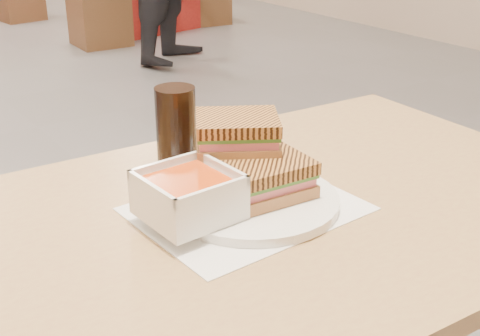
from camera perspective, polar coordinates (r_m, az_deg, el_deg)
main_table at (r=1.03m, az=0.13°, el=-9.80°), size 1.23×0.75×0.75m
tray_liner at (r=0.99m, az=0.61°, el=-3.62°), size 0.34×0.27×0.00m
plate at (r=1.00m, az=1.13°, el=-2.88°), size 0.27×0.27×0.01m
soup_bowl at (r=0.93m, az=-4.55°, el=-2.55°), size 0.13×0.13×0.07m
panini_lower at (r=0.99m, az=2.31°, el=-0.81°), size 0.14×0.12×0.06m
panini_upper at (r=1.02m, az=-0.24°, el=3.04°), size 0.17×0.16×0.06m
cola_glass at (r=1.11m, az=-5.65°, el=3.41°), size 0.07×0.07×0.15m
bg_chair_1l at (r=5.51m, az=-12.30°, el=12.92°), size 0.42×0.42×0.46m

